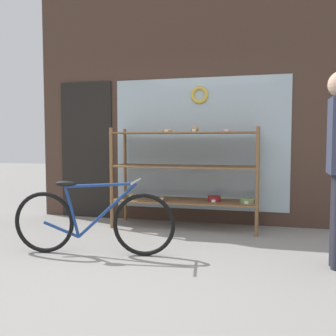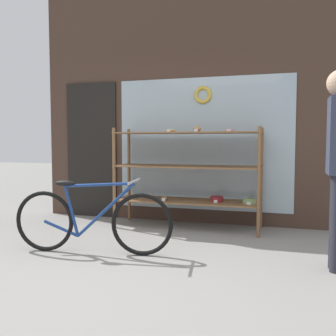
% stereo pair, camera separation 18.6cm
% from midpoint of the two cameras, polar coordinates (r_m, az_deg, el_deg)
% --- Properties ---
extents(ground_plane, '(30.00, 30.00, 0.00)m').
position_cam_midpoint_polar(ground_plane, '(3.49, -6.72, -15.81)').
color(ground_plane, gray).
extents(storefront_facade, '(4.65, 0.13, 3.94)m').
position_cam_midpoint_polar(storefront_facade, '(5.57, 1.46, 11.39)').
color(storefront_facade, '#473328').
rests_on(storefront_facade, ground_plane).
extents(display_case, '(1.98, 0.57, 1.39)m').
position_cam_midpoint_polar(display_case, '(5.09, 1.84, -0.22)').
color(display_case, brown).
rests_on(display_case, ground_plane).
extents(bicycle, '(1.72, 0.46, 0.79)m').
position_cam_midpoint_polar(bicycle, '(4.05, -12.73, -7.89)').
color(bicycle, black).
rests_on(bicycle, ground_plane).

